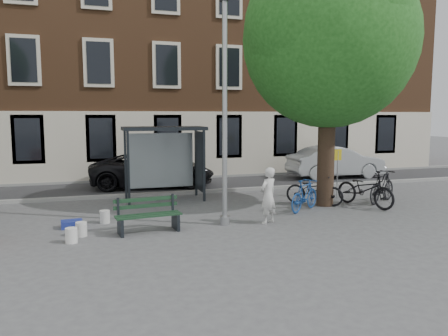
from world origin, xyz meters
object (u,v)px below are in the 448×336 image
painter (268,196)px  notice_sign (338,163)px  bus_shelter (174,146)px  bike_a (314,190)px  lamppost (225,124)px  car_silver (336,162)px  bike_d (382,186)px  bike_c (365,189)px  car_dark (153,170)px  bench (148,217)px  bike_b (305,195)px

painter → notice_sign: size_ratio=0.89×
bus_shelter → bike_a: 5.14m
lamppost → car_silver: (7.91, 7.22, -2.02)m
bike_a → bike_d: (2.41, -0.37, 0.06)m
bike_c → car_dark: (-6.17, 6.19, 0.14)m
bike_a → bus_shelter: bearing=102.4°
painter → car_dark: bearing=-101.3°
bike_a → car_dark: (-4.69, 5.46, 0.21)m
painter → car_dark: size_ratio=0.30×
bike_d → notice_sign: (-0.99, 1.28, 0.70)m
lamppost → painter: bearing=-10.8°
painter → car_dark: 7.70m
bike_d → bike_a: bearing=50.9°
bench → car_dark: size_ratio=0.33×
bus_shelter → bench: 4.75m
lamppost → bike_d: size_ratio=3.21×
bike_b → painter: bearing=88.3°
bike_b → car_silver: bearing=-73.6°
bus_shelter → painter: size_ratio=1.80×
painter → car_silver: size_ratio=0.34×
bench → bike_a: bike_a is taller
bench → notice_sign: notice_sign is taller
bus_shelter → painter: 4.83m
bus_shelter → bench: (-1.52, -4.24, -1.52)m
bike_c → car_dark: 8.74m
bike_c → bike_d: bearing=2.3°
bike_a → car_silver: size_ratio=0.42×
lamppost → car_dark: 7.51m
bike_a → car_silver: car_silver is taller
bench → bike_c: size_ratio=0.79×
bike_a → bike_b: bike_a is taller
car_dark → painter: bearing=-157.8°
lamppost → notice_sign: lamppost is taller
lamppost → bike_d: bearing=12.2°
bench → bike_a: 6.12m
bike_a → bike_b: (-0.78, -0.78, -0.00)m
notice_sign → bike_d: bearing=-57.5°
lamppost → car_dark: size_ratio=1.17×
lamppost → bike_b: 3.83m
bike_a → bike_b: size_ratio=1.15×
lamppost → notice_sign: (5.14, 2.61, -1.51)m
bus_shelter → car_silver: bus_shelter is taller
notice_sign → lamppost: bearing=-158.2°
bench → notice_sign: (7.27, 2.74, 0.87)m
bike_b → notice_sign: (2.21, 1.69, 0.76)m
bike_a → bike_b: 1.10m
bench → bike_d: 8.39m
bike_c → car_silver: (2.72, 6.25, 0.19)m
bike_d → painter: bearing=77.2°
painter → bike_c: size_ratio=0.72×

